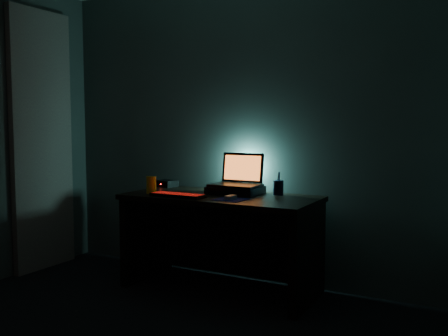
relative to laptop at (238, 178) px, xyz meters
name	(u,v)px	position (x,y,z in m)	size (l,w,h in m)	color
room	(60,134)	(-0.06, -1.80, 0.38)	(3.50, 4.00, 2.50)	black
desk	(224,227)	(-0.06, -0.12, -0.38)	(1.50, 0.70, 0.75)	black
curtain	(42,141)	(-1.77, -0.38, 0.28)	(0.06, 0.65, 2.30)	#B0AD8D
riser	(235,190)	(0.00, -0.05, -0.09)	(0.40, 0.30, 0.06)	black
laptop	(238,178)	(0.00, 0.00, 0.00)	(0.38, 0.28, 0.26)	black
keyboard	(178,195)	(-0.31, -0.41, -0.11)	(0.43, 0.15, 0.03)	black
mousepad	(231,199)	(0.11, -0.35, -0.12)	(0.22, 0.20, 0.00)	#0D145B
mouse	(231,197)	(0.11, -0.35, -0.10)	(0.06, 0.09, 0.03)	gray
pen_cup	(278,188)	(0.32, 0.05, -0.06)	(0.08, 0.08, 0.11)	black
juice_glass	(151,185)	(-0.60, -0.34, -0.05)	(0.08, 0.08, 0.14)	#FFB80D
router	(167,183)	(-0.74, 0.07, -0.09)	(0.20, 0.17, 0.06)	black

